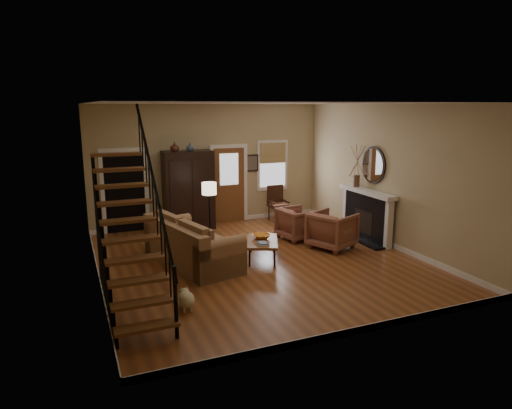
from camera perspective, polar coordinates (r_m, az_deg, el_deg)
name	(u,v)px	position (r m, az deg, el deg)	size (l,w,h in m)	color
room	(214,181)	(10.93, -5.25, 3.00)	(7.00, 7.33, 3.30)	brown
staircase	(129,213)	(7.47, -15.58, -0.99)	(0.94, 2.80, 3.20)	brown
fireplace	(368,210)	(11.55, 13.81, -0.67)	(0.33, 1.95, 2.30)	black
armoire	(189,190)	(12.25, -8.43, 1.76)	(1.30, 0.60, 2.10)	black
vase_a	(175,147)	(11.91, -10.13, 7.12)	(0.24, 0.24, 0.25)	#4C2619
vase_b	(190,147)	(12.01, -8.25, 7.13)	(0.20, 0.20, 0.21)	#334C60
sofa	(192,243)	(9.63, -7.98, -4.73)	(1.06, 2.46, 0.92)	#956A44
coffee_table	(262,250)	(9.88, 0.77, -5.67)	(0.64, 1.10, 0.42)	brown
bowl	(262,236)	(9.96, 0.70, -3.97)	(0.38, 0.38, 0.09)	orange
books	(263,244)	(9.50, 0.83, -4.90)	(0.20, 0.28, 0.05)	beige
armchair_left	(332,230)	(10.73, 9.51, -3.18)	(0.91, 0.94, 0.86)	brown
armchair_right	(298,223)	(11.36, 5.24, -2.37)	(0.84, 0.87, 0.79)	brown
floor_lamp	(210,214)	(10.86, -5.81, -1.14)	(0.34, 0.34, 1.50)	black
side_chair	(278,204)	(13.01, 2.80, 0.08)	(0.54, 0.54, 1.02)	#391F12
dog	(186,301)	(7.64, -8.69, -11.79)	(0.26, 0.44, 0.32)	beige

